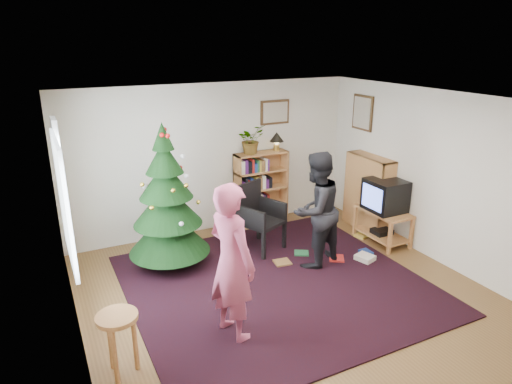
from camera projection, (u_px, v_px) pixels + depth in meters
name	position (u px, v px, depth m)	size (l,w,h in m)	color
floor	(287.00, 295.00, 5.94)	(5.00, 5.00, 0.00)	brown
ceiling	(292.00, 101.00, 5.13)	(5.00, 5.00, 0.00)	white
wall_back	(214.00, 159.00, 7.65)	(5.00, 0.02, 2.50)	silver
wall_front	(458.00, 310.00, 3.42)	(5.00, 0.02, 2.50)	silver
wall_left	(69.00, 245.00, 4.48)	(0.02, 5.00, 2.50)	silver
wall_right	(438.00, 178.00, 6.59)	(0.02, 5.00, 2.50)	silver
rug	(276.00, 284.00, 6.19)	(3.80, 3.60, 0.02)	black
window_pane	(64.00, 202.00, 4.92)	(0.04, 1.20, 1.40)	silver
curtain	(62.00, 184.00, 5.53)	(0.06, 0.35, 1.60)	white
picture_back	(275.00, 112.00, 7.89)	(0.55, 0.03, 0.42)	#4C3319
picture_right	(363.00, 113.00, 7.84)	(0.03, 0.50, 0.60)	#4C3319
christmas_tree	(167.00, 209.00, 6.45)	(1.17, 1.17, 2.12)	#3F2816
bookshelf_back	(261.00, 187.00, 8.05)	(0.95, 0.30, 1.30)	#C58246
bookshelf_right	(368.00, 192.00, 7.80)	(0.30, 0.95, 1.30)	#C58246
tv_stand	(383.00, 223.00, 7.40)	(0.50, 0.90, 0.55)	#C58246
crt_tv	(385.00, 195.00, 7.24)	(0.54, 0.58, 0.51)	black
armchair	(258.00, 213.00, 7.12)	(0.76, 0.79, 1.06)	black
stool	(118.00, 329.00, 4.40)	(0.40, 0.40, 0.67)	#C58246
person_standing	(232.00, 262.00, 4.89)	(0.65, 0.43, 1.79)	#AD4565
person_by_chair	(316.00, 210.00, 6.48)	(0.83, 0.65, 1.70)	black
potted_plant	(251.00, 139.00, 7.68)	(0.44, 0.38, 0.49)	gray
table_lamp	(277.00, 138.00, 7.90)	(0.25, 0.25, 0.33)	#A57F33
floor_clutter	(336.00, 252.00, 7.02)	(1.87, 0.92, 0.08)	#A51E19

